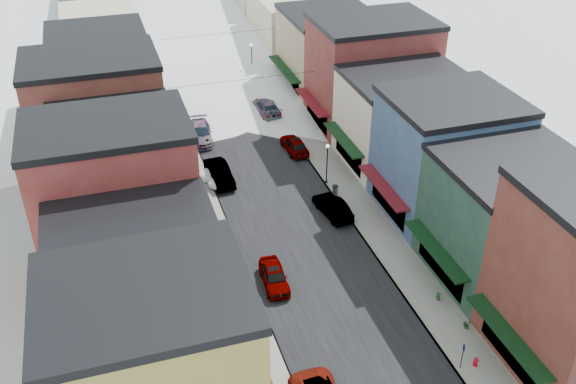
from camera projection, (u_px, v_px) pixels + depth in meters
road at (205, 69)px, 84.55m from camera, size 10.00×160.00×0.01m
sidewalk_left at (154, 74)px, 82.84m from camera, size 3.20×160.00×0.15m
sidewalk_right at (253, 63)px, 86.19m from camera, size 3.20×160.00×0.15m
curb_left at (166, 73)px, 83.24m from camera, size 0.10×160.00×0.15m
curb_right at (242, 64)px, 85.80m from camera, size 0.10×160.00×0.15m
bldg_l_yellow at (155, 374)px, 32.86m from camera, size 11.30×8.70×11.50m
bldg_l_cream at (139, 285)px, 40.27m from camera, size 11.30×8.20×9.50m
bldg_l_brick_near at (117, 201)px, 45.82m from camera, size 12.30×8.20×12.50m
bldg_l_grayblue at (118, 165)px, 53.75m from camera, size 11.30×9.20×9.00m
bldg_l_brick_far at (97, 112)px, 60.24m from camera, size 13.30×9.20×11.00m
bldg_l_tan at (102, 78)px, 68.85m from camera, size 11.30×11.20×10.00m
bldg_r_green at (507, 219)px, 46.56m from camera, size 11.30×9.20×9.50m
bldg_r_blue at (446, 156)px, 53.57m from camera, size 11.30×9.20×10.50m
bldg_r_cream at (403, 119)px, 61.38m from camera, size 12.30×9.20×9.00m
bldg_r_brick_far at (371, 72)px, 68.12m from camera, size 13.30×9.20×11.50m
bldg_r_tan at (329, 51)px, 76.48m from camera, size 11.30×11.20×9.50m
overhead_cables at (223, 56)px, 71.16m from camera, size 16.40×15.04×0.04m
car_silver_sedan at (274, 276)px, 47.27m from camera, size 2.03×4.47×1.49m
car_dark_hatch at (219, 173)px, 59.81m from camera, size 2.13×5.24×1.69m
car_silver_wagon at (200, 133)px, 66.95m from camera, size 2.91×5.89×1.65m
car_green_sedan at (333, 207)px, 55.07m from camera, size 2.29×4.93×1.56m
car_gray_suv at (294, 144)px, 64.84m from camera, size 2.07×4.71×1.58m
car_black_sedan at (266, 107)px, 72.41m from camera, size 2.52×5.76×1.65m
car_lane_silver at (200, 86)px, 77.61m from camera, size 2.53×5.09×1.67m
car_lane_white at (212, 53)px, 87.50m from camera, size 3.02×6.02×1.63m
fire_hydrant at (476, 362)px, 40.55m from camera, size 0.41×0.31×0.70m
parking_sign at (463, 354)px, 39.91m from camera, size 0.06×0.28×2.04m
trash_can at (335, 190)px, 57.71m from camera, size 0.54×0.54×0.92m
streetlamp_near at (327, 159)px, 58.46m from camera, size 0.33×0.33×3.98m
streetlamp_far at (252, 56)px, 80.27m from camera, size 0.37×0.37×4.44m
planter_near at (466, 324)px, 43.41m from camera, size 0.66×0.61×0.61m
planter_far at (438, 296)px, 45.83m from camera, size 0.41×0.41×0.61m
snow_pile_mid at (221, 182)px, 59.11m from camera, size 2.51×2.75×1.06m
snow_pile_far at (211, 175)px, 60.23m from camera, size 2.60×2.80×1.10m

